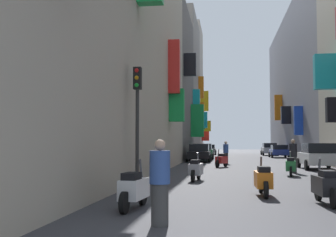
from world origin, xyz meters
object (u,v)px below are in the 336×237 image
scooter_green (291,166)px  parked_car_blue (279,151)px  scooter_red (222,160)px  pedestrian_crossing (226,153)px  traffic_light_near_corner (137,105)px  pedestrian_near_left (293,156)px  parked_car_white (318,156)px  scooter_orange (263,180)px  parked_car_black (199,153)px  scooter_white (134,189)px  parked_car_grey (209,149)px  scooter_black (326,186)px  scooter_silver (196,169)px  parked_car_green (203,151)px  parked_car_silver (269,149)px  pedestrian_mid_street (160,183)px

scooter_green → parked_car_blue: bearing=84.2°
scooter_red → pedestrian_crossing: size_ratio=1.01×
parked_car_blue → traffic_light_near_corner: bearing=-105.0°
pedestrian_near_left → parked_car_white: bearing=59.8°
scooter_orange → traffic_light_near_corner: 4.83m
parked_car_black → scooter_white: 24.94m
parked_car_grey → parked_car_white: parked_car_white is taller
scooter_black → scooter_silver: 7.13m
pedestrian_crossing → pedestrian_near_left: bearing=-69.2°
pedestrian_crossing → pedestrian_near_left: 9.57m
parked_car_green → scooter_red: bearing=-81.8°
parked_car_silver → pedestrian_near_left: 31.31m
scooter_black → pedestrian_mid_street: (-3.64, -3.21, 0.32)m
scooter_orange → pedestrian_near_left: 10.04m
traffic_light_near_corner → scooter_white: bearing=-79.0°
parked_car_grey → scooter_green: (5.17, -36.23, -0.25)m
parked_car_white → scooter_white: bearing=-114.9°
scooter_white → scooter_red: bearing=83.9°
scooter_silver → scooter_orange: same height
scooter_orange → parked_car_grey: bearing=94.2°
parked_car_grey → scooter_green: 36.60m
scooter_red → parked_car_grey: bearing=93.8°
parked_car_grey → pedestrian_near_left: (5.62, -34.17, 0.14)m
scooter_black → parked_car_silver: bearing=86.0°
parked_car_white → pedestrian_near_left: (-1.91, -3.29, 0.07)m
traffic_light_near_corner → scooter_orange: bearing=-19.2°
pedestrian_mid_street → traffic_light_near_corner: 6.73m
parked_car_silver → pedestrian_mid_street: size_ratio=2.69×
parked_car_black → scooter_black: 24.00m
parked_car_grey → traffic_light_near_corner: bearing=-91.0°
scooter_orange → scooter_white: bearing=-136.9°
parked_car_green → scooter_red: parked_car_green is taller
parked_car_silver → scooter_orange: bearing=-96.0°
scooter_silver → pedestrian_mid_street: size_ratio=1.17×
parked_car_black → parked_car_white: size_ratio=1.06×
scooter_black → pedestrian_mid_street: bearing=-138.6°
scooter_red → pedestrian_mid_street: (-0.96, -19.14, 0.32)m
parked_car_silver → scooter_white: 44.59m
scooter_green → scooter_orange: bearing=-103.9°
scooter_orange → pedestrian_mid_street: bearing=-115.4°
parked_car_silver → scooter_black: bearing=-94.0°
parked_car_grey → parked_car_green: parked_car_green is taller
scooter_red → pedestrian_crossing: bearing=86.4°
parked_car_green → scooter_green: (5.08, -19.53, -0.30)m
pedestrian_near_left → pedestrian_mid_street: (-4.63, -14.54, -0.07)m
pedestrian_near_left → traffic_light_near_corner: bearing=-127.3°
parked_car_grey → scooter_orange: 44.04m
parked_car_blue → scooter_silver: (-6.76, -28.59, -0.25)m
scooter_black → scooter_silver: same height
scooter_silver → scooter_orange: bearing=-63.6°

